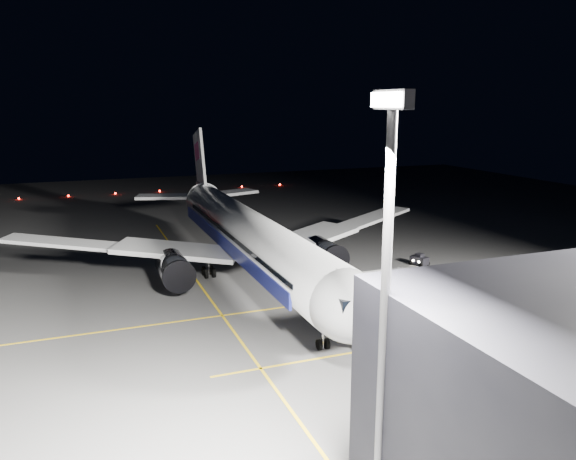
{
  "coord_description": "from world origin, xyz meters",
  "views": [
    {
      "loc": [
        60.36,
        -18.37,
        20.12
      ],
      "look_at": [
        1.68,
        4.06,
        6.0
      ],
      "focal_mm": 35.0,
      "sensor_mm": 36.0,
      "label": 1
    }
  ],
  "objects_px": {
    "jet_bridge": "(511,279)",
    "safety_cone_c": "(291,266)",
    "airliner": "(247,235)",
    "floodlight_mast_south": "(386,285)",
    "safety_cone_b": "(339,284)",
    "service_truck": "(415,448)",
    "baggage_tug": "(419,260)",
    "safety_cone_a": "(301,256)"
  },
  "relations": [
    {
      "from": "airliner",
      "to": "service_truck",
      "type": "xyz_separation_m",
      "value": [
        38.25,
        -1.99,
        -3.54
      ]
    },
    {
      "from": "service_truck",
      "to": "safety_cone_b",
      "type": "height_order",
      "value": "service_truck"
    },
    {
      "from": "safety_cone_b",
      "to": "safety_cone_a",
      "type": "bearing_deg",
      "value": 178.06
    },
    {
      "from": "airliner",
      "to": "baggage_tug",
      "type": "relative_size",
      "value": 24.26
    },
    {
      "from": "airliner",
      "to": "baggage_tug",
      "type": "xyz_separation_m",
      "value": [
        2.98,
        21.94,
        -4.46
      ]
    },
    {
      "from": "jet_bridge",
      "to": "safety_cone_c",
      "type": "xyz_separation_m",
      "value": [
        -24.72,
        -11.9,
        -4.28
      ]
    },
    {
      "from": "airliner",
      "to": "jet_bridge",
      "type": "relative_size",
      "value": 1.79
    },
    {
      "from": "floodlight_mast_south",
      "to": "safety_cone_a",
      "type": "distance_m",
      "value": 50.27
    },
    {
      "from": "airliner",
      "to": "safety_cone_a",
      "type": "bearing_deg",
      "value": 120.5
    },
    {
      "from": "service_truck",
      "to": "baggage_tug",
      "type": "xyz_separation_m",
      "value": [
        -35.27,
        23.93,
        -0.92
      ]
    },
    {
      "from": "jet_bridge",
      "to": "service_truck",
      "type": "xyz_separation_m",
      "value": [
        15.18,
        -20.04,
        -2.95
      ]
    },
    {
      "from": "service_truck",
      "to": "safety_cone_c",
      "type": "xyz_separation_m",
      "value": [
        -39.89,
        8.14,
        -1.33
      ]
    },
    {
      "from": "floodlight_mast_south",
      "to": "safety_cone_a",
      "type": "xyz_separation_m",
      "value": [
        -46.41,
        15.07,
        -12.07
      ]
    },
    {
      "from": "airliner",
      "to": "safety_cone_c",
      "type": "height_order",
      "value": "airliner"
    },
    {
      "from": "floodlight_mast_south",
      "to": "service_truck",
      "type": "relative_size",
      "value": 3.44
    },
    {
      "from": "airliner",
      "to": "floodlight_mast_south",
      "type": "xyz_separation_m",
      "value": [
        41.08,
        -6.01,
        7.21
      ]
    },
    {
      "from": "jet_bridge",
      "to": "airliner",
      "type": "bearing_deg",
      "value": -141.96
    },
    {
      "from": "jet_bridge",
      "to": "floodlight_mast_south",
      "type": "relative_size",
      "value": 1.66
    },
    {
      "from": "jet_bridge",
      "to": "safety_cone_a",
      "type": "bearing_deg",
      "value": -162.42
    },
    {
      "from": "service_truck",
      "to": "safety_cone_a",
      "type": "relative_size",
      "value": 10.01
    },
    {
      "from": "safety_cone_b",
      "to": "safety_cone_c",
      "type": "height_order",
      "value": "safety_cone_c"
    },
    {
      "from": "safety_cone_b",
      "to": "service_truck",
      "type": "bearing_deg",
      "value": -18.82
    },
    {
      "from": "airliner",
      "to": "jet_bridge",
      "type": "height_order",
      "value": "airliner"
    },
    {
      "from": "jet_bridge",
      "to": "safety_cone_a",
      "type": "relative_size",
      "value": 57.18
    },
    {
      "from": "floodlight_mast_south",
      "to": "baggage_tug",
      "type": "height_order",
      "value": "floodlight_mast_south"
    },
    {
      "from": "baggage_tug",
      "to": "safety_cone_b",
      "type": "xyz_separation_m",
      "value": [
        4.09,
        -13.3,
        -0.41
      ]
    },
    {
      "from": "airliner",
      "to": "jet_bridge",
      "type": "bearing_deg",
      "value": 38.04
    },
    {
      "from": "service_truck",
      "to": "safety_cone_a",
      "type": "xyz_separation_m",
      "value": [
        -43.59,
        11.04,
        -1.33
      ]
    },
    {
      "from": "floodlight_mast_south",
      "to": "safety_cone_b",
      "type": "xyz_separation_m",
      "value": [
        -34.0,
        14.65,
        -12.08
      ]
    },
    {
      "from": "floodlight_mast_south",
      "to": "airliner",
      "type": "bearing_deg",
      "value": 171.67
    },
    {
      "from": "airliner",
      "to": "baggage_tug",
      "type": "distance_m",
      "value": 22.59
    },
    {
      "from": "service_truck",
      "to": "baggage_tug",
      "type": "bearing_deg",
      "value": 144.52
    },
    {
      "from": "safety_cone_b",
      "to": "safety_cone_c",
      "type": "bearing_deg",
      "value": -164.09
    },
    {
      "from": "baggage_tug",
      "to": "safety_cone_b",
      "type": "height_order",
      "value": "baggage_tug"
    },
    {
      "from": "floodlight_mast_south",
      "to": "baggage_tug",
      "type": "distance_m",
      "value": 48.67
    },
    {
      "from": "jet_bridge",
      "to": "baggage_tug",
      "type": "distance_m",
      "value": 20.83
    },
    {
      "from": "airliner",
      "to": "safety_cone_a",
      "type": "relative_size",
      "value": 102.2
    },
    {
      "from": "floodlight_mast_south",
      "to": "service_truck",
      "type": "height_order",
      "value": "floodlight_mast_south"
    },
    {
      "from": "jet_bridge",
      "to": "floodlight_mast_south",
      "type": "distance_m",
      "value": 31.05
    },
    {
      "from": "safety_cone_b",
      "to": "safety_cone_c",
      "type": "xyz_separation_m",
      "value": [
        -8.72,
        -2.48,
        0.01
      ]
    },
    {
      "from": "jet_bridge",
      "to": "safety_cone_a",
      "type": "xyz_separation_m",
      "value": [
        -28.41,
        -9.0,
        -4.28
      ]
    },
    {
      "from": "airliner",
      "to": "jet_bridge",
      "type": "xyz_separation_m",
      "value": [
        23.08,
        18.06,
        -0.58
      ]
    }
  ]
}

